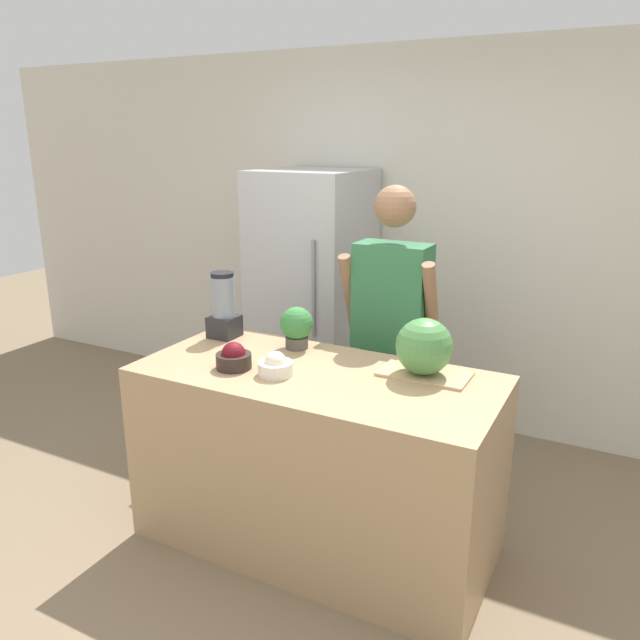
{
  "coord_description": "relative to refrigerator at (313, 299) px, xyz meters",
  "views": [
    {
      "loc": [
        1.31,
        -2.04,
        2.02
      ],
      "look_at": [
        0.0,
        0.44,
        1.18
      ],
      "focal_mm": 35.0,
      "sensor_mm": 36.0,
      "label": 1
    }
  ],
  "objects": [
    {
      "name": "ground_plane",
      "position": [
        0.73,
        -1.72,
        -0.89
      ],
      "size": [
        14.0,
        14.0,
        0.0
      ],
      "primitive_type": "plane",
      "color": "#7F6B51"
    },
    {
      "name": "wall_back",
      "position": [
        0.73,
        0.42,
        0.41
      ],
      "size": [
        8.0,
        0.06,
        2.6
      ],
      "color": "silver",
      "rests_on": "ground_plane"
    },
    {
      "name": "counter_island",
      "position": [
        0.73,
        -1.32,
        -0.43
      ],
      "size": [
        1.74,
        0.81,
        0.93
      ],
      "color": "tan",
      "rests_on": "ground_plane"
    },
    {
      "name": "refrigerator",
      "position": [
        0.0,
        0.0,
        0.0
      ],
      "size": [
        0.7,
        0.76,
        1.79
      ],
      "color": "#B7B7BC",
      "rests_on": "ground_plane"
    },
    {
      "name": "person",
      "position": [
        0.82,
        -0.58,
        0.02
      ],
      "size": [
        0.55,
        0.27,
        1.76
      ],
      "color": "#4C608C",
      "rests_on": "ground_plane"
    },
    {
      "name": "cutting_board",
      "position": [
        1.2,
        -1.11,
        0.04
      ],
      "size": [
        0.42,
        0.24,
        0.01
      ],
      "color": "tan",
      "rests_on": "counter_island"
    },
    {
      "name": "watermelon",
      "position": [
        1.2,
        -1.13,
        0.18
      ],
      "size": [
        0.27,
        0.27,
        0.27
      ],
      "color": "#4C8C47",
      "rests_on": "cutting_board"
    },
    {
      "name": "bowl_cherries",
      "position": [
        0.35,
        -1.45,
        0.08
      ],
      "size": [
        0.17,
        0.17,
        0.13
      ],
      "color": "#2D231E",
      "rests_on": "counter_island"
    },
    {
      "name": "bowl_cream",
      "position": [
        0.58,
        -1.44,
        0.08
      ],
      "size": [
        0.17,
        0.17,
        0.12
      ],
      "color": "white",
      "rests_on": "counter_island"
    },
    {
      "name": "blender",
      "position": [
        0.02,
        -1.07,
        0.2
      ],
      "size": [
        0.15,
        0.15,
        0.37
      ],
      "color": "#28282D",
      "rests_on": "counter_island"
    },
    {
      "name": "potted_plant",
      "position": [
        0.47,
        -1.05,
        0.15
      ],
      "size": [
        0.17,
        0.17,
        0.22
      ],
      "color": "#514C47",
      "rests_on": "counter_island"
    }
  ]
}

